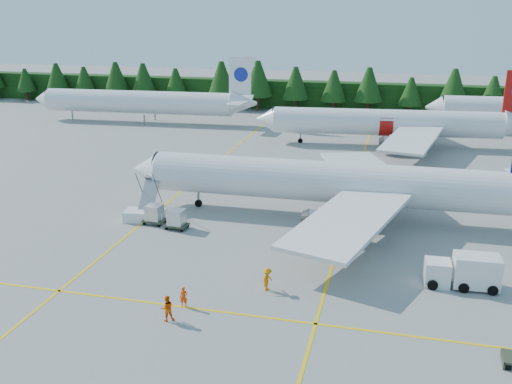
% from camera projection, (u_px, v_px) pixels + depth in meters
% --- Properties ---
extents(ground, '(320.00, 320.00, 0.00)m').
position_uv_depth(ground, '(253.00, 277.00, 46.43)').
color(ground, gray).
rests_on(ground, ground).
extents(taxi_stripe_a, '(0.25, 120.00, 0.01)m').
position_uv_depth(taxi_stripe_a, '(181.00, 192.00, 68.12)').
color(taxi_stripe_a, yellow).
rests_on(taxi_stripe_a, ground).
extents(taxi_stripe_b, '(0.25, 120.00, 0.01)m').
position_uv_depth(taxi_stripe_b, '(350.00, 205.00, 63.51)').
color(taxi_stripe_b, yellow).
rests_on(taxi_stripe_b, ground).
extents(taxi_stripe_cross, '(80.00, 0.25, 0.01)m').
position_uv_depth(taxi_stripe_cross, '(233.00, 313.00, 40.88)').
color(taxi_stripe_cross, yellow).
rests_on(taxi_stripe_cross, ground).
extents(treeline_hedge, '(220.00, 4.00, 6.00)m').
position_uv_depth(treeline_hedge, '(348.00, 97.00, 121.23)').
color(treeline_hedge, black).
rests_on(treeline_hedge, ground).
extents(airliner_navy, '(42.89, 35.31, 12.48)m').
position_uv_depth(airliner_navy, '(317.00, 182.00, 58.99)').
color(airliner_navy, silver).
rests_on(airliner_navy, ground).
extents(airliner_red, '(41.72, 34.19, 12.14)m').
position_uv_depth(airliner_red, '(381.00, 123.00, 89.99)').
color(airliner_red, silver).
rests_on(airliner_red, ground).
extents(airliner_far_left, '(43.39, 6.53, 12.61)m').
position_uv_depth(airliner_far_left, '(132.00, 101.00, 108.85)').
color(airliner_far_left, silver).
rests_on(airliner_far_left, ground).
extents(airstairs, '(4.41, 5.98, 3.73)m').
position_uv_depth(airstairs, '(146.00, 212.00, 58.92)').
color(airstairs, silver).
rests_on(airstairs, ground).
extents(service_truck, '(5.66, 2.27, 2.69)m').
position_uv_depth(service_truck, '(462.00, 271.00, 44.44)').
color(service_truck, white).
rests_on(service_truck, ground).
extents(uld_pair, '(4.98, 2.56, 1.66)m').
position_uv_depth(uld_pair, '(165.00, 216.00, 56.93)').
color(uld_pair, '#373C2C').
rests_on(uld_pair, ground).
extents(crew_a, '(0.64, 0.50, 1.57)m').
position_uv_depth(crew_a, '(184.00, 297.00, 41.58)').
color(crew_a, '#F93E05').
rests_on(crew_a, ground).
extents(crew_b, '(1.16, 1.09, 1.90)m').
position_uv_depth(crew_b, '(167.00, 308.00, 39.69)').
color(crew_b, '#ED5305').
rests_on(crew_b, ground).
extents(crew_c, '(0.70, 0.88, 1.86)m').
position_uv_depth(crew_c, '(267.00, 279.00, 43.95)').
color(crew_c, orange).
rests_on(crew_c, ground).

